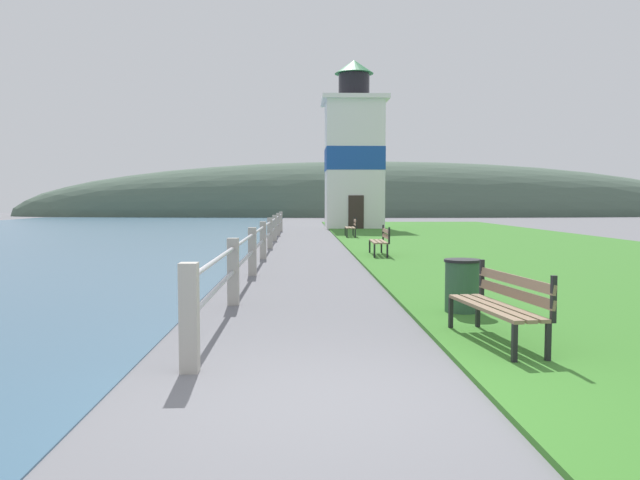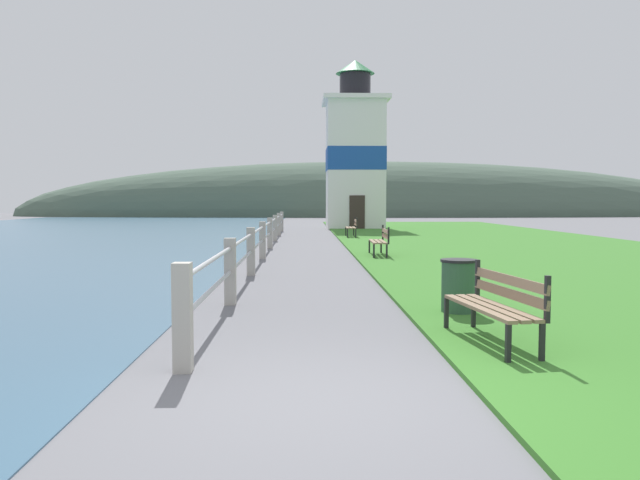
# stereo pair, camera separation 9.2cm
# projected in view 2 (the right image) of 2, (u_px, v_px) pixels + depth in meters

# --- Properties ---
(ground_plane) EXTENTS (160.00, 160.00, 0.00)m
(ground_plane) POSITION_uv_depth(u_px,v_px,m) (317.00, 404.00, 5.24)
(ground_plane) COLOR slate
(grass_verge) EXTENTS (12.00, 51.22, 0.06)m
(grass_verge) POSITION_uv_depth(u_px,v_px,m) (512.00, 247.00, 22.46)
(grass_verge) COLOR #387528
(grass_verge) RESTS_ON ground_plane
(seawall_railing) EXTENTS (0.18, 28.20, 1.09)m
(seawall_railing) POSITION_uv_depth(u_px,v_px,m) (267.00, 234.00, 20.14)
(seawall_railing) COLOR #A8A399
(seawall_railing) RESTS_ON ground_plane
(park_bench_near) EXTENTS (0.71, 1.84, 0.94)m
(park_bench_near) POSITION_uv_depth(u_px,v_px,m) (496.00, 301.00, 7.22)
(park_bench_near) COLOR #846B51
(park_bench_near) RESTS_ON ground_plane
(park_bench_midway) EXTENTS (0.52, 1.79, 0.94)m
(park_bench_midway) POSITION_uv_depth(u_px,v_px,m) (381.00, 239.00, 18.73)
(park_bench_midway) COLOR #846B51
(park_bench_midway) RESTS_ON ground_plane
(park_bench_far) EXTENTS (0.50, 1.61, 0.94)m
(park_bench_far) POSITION_uv_depth(u_px,v_px,m) (353.00, 226.00, 28.30)
(park_bench_far) COLOR #846B51
(park_bench_far) RESTS_ON ground_plane
(lighthouse) EXTENTS (3.91, 3.91, 10.12)m
(lighthouse) POSITION_uv_depth(u_px,v_px,m) (355.00, 156.00, 37.77)
(lighthouse) COLOR white
(lighthouse) RESTS_ON ground_plane
(trash_bin) EXTENTS (0.54, 0.54, 0.84)m
(trash_bin) POSITION_uv_depth(u_px,v_px,m) (459.00, 287.00, 9.20)
(trash_bin) COLOR #2D5138
(trash_bin) RESTS_ON ground_plane
(distant_hillside) EXTENTS (80.00, 16.00, 12.00)m
(distant_hillside) POSITION_uv_depth(u_px,v_px,m) (376.00, 216.00, 69.44)
(distant_hillside) COLOR #475B4C
(distant_hillside) RESTS_ON ground_plane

